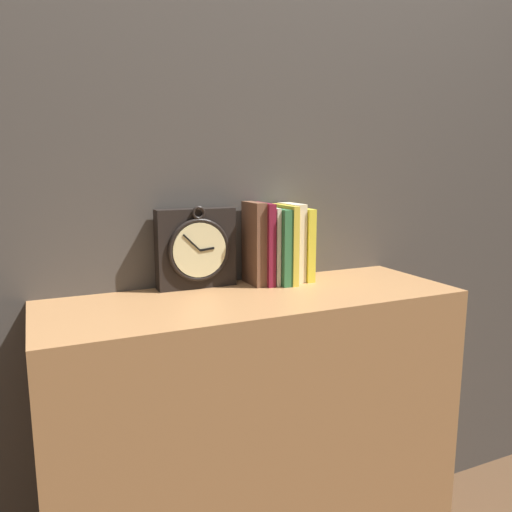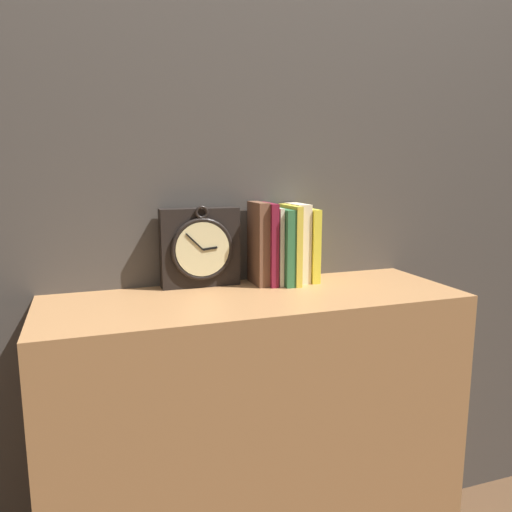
% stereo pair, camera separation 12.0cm
% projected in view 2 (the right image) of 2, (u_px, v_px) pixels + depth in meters
% --- Properties ---
extents(wall_back, '(6.00, 0.05, 2.60)m').
position_uv_depth(wall_back, '(232.00, 156.00, 1.48)').
color(wall_back, '#47423D').
rests_on(wall_back, ground_plane).
extents(bookshelf, '(1.13, 0.39, 0.93)m').
position_uv_depth(bookshelf, '(256.00, 453.00, 1.43)').
color(bookshelf, '#A87547').
rests_on(bookshelf, ground_plane).
extents(clock, '(0.23, 0.07, 0.24)m').
position_uv_depth(clock, '(200.00, 248.00, 1.43)').
color(clock, black).
rests_on(clock, bookshelf).
extents(book_slot0_brown, '(0.03, 0.11, 0.24)m').
position_uv_depth(book_slot0_brown, '(258.00, 244.00, 1.46)').
color(book_slot0_brown, brown).
rests_on(book_slot0_brown, bookshelf).
extents(book_slot1_maroon, '(0.02, 0.13, 0.24)m').
position_uv_depth(book_slot1_maroon, '(268.00, 244.00, 1.46)').
color(book_slot1_maroon, maroon).
rests_on(book_slot1_maroon, bookshelf).
extents(book_slot2_cream, '(0.01, 0.13, 0.23)m').
position_uv_depth(book_slot2_cream, '(275.00, 246.00, 1.47)').
color(book_slot2_cream, beige).
rests_on(book_slot2_cream, bookshelf).
extents(book_slot3_green, '(0.03, 0.14, 0.22)m').
position_uv_depth(book_slot3_green, '(283.00, 246.00, 1.47)').
color(book_slot3_green, '#306E3F').
rests_on(book_slot3_green, bookshelf).
extents(book_slot4_yellow, '(0.02, 0.15, 0.23)m').
position_uv_depth(book_slot4_yellow, '(290.00, 244.00, 1.48)').
color(book_slot4_yellow, gold).
rests_on(book_slot4_yellow, bookshelf).
extents(book_slot5_cream, '(0.04, 0.11, 0.23)m').
position_uv_depth(book_slot5_cream, '(298.00, 243.00, 1.50)').
color(book_slot5_cream, beige).
rests_on(book_slot5_cream, bookshelf).
extents(book_slot6_yellow, '(0.03, 0.12, 0.22)m').
position_uv_depth(book_slot6_yellow, '(309.00, 245.00, 1.51)').
color(book_slot6_yellow, yellow).
rests_on(book_slot6_yellow, bookshelf).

